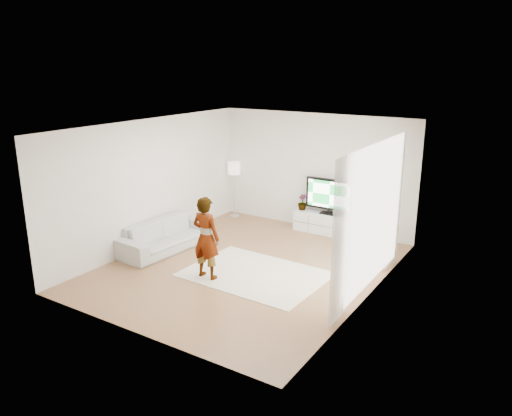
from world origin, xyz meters
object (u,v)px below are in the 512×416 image
Objects in this scene: player at (206,238)px; floor_lamp at (234,171)px; television at (330,195)px; sofa at (166,235)px; media_console at (328,224)px; rug at (255,274)px.

floor_lamp is at bearing -62.35° from player.
television reaches higher than sofa.
television is at bearing 90.00° from media_console.
floor_lamp is (-2.68, -0.06, 1.00)m from media_console.
television reaches higher than media_console.
player reaches higher than television.
floor_lamp is at bearing -178.61° from media_console.
sofa is 1.50× the size of floor_lamp.
rug is 4.03m from floor_lamp.
rug is at bearing -93.51° from television.
media_console is 1.15× the size of floor_lamp.
television is 3.91m from sofa.
television is (0.00, 0.03, 0.70)m from media_console.
media_console is 2.86m from floor_lamp.
floor_lamp is (-1.79, 3.52, 0.43)m from player.
media_console is 1.37× the size of television.
sofa is (-1.66, 0.71, -0.48)m from player.
television is 0.47× the size of rug.
player is at bearing -139.33° from rug.
player is 1.09× the size of floor_lamp.
rug is 1.19× the size of sofa.
television is at bearing -36.79° from sofa.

